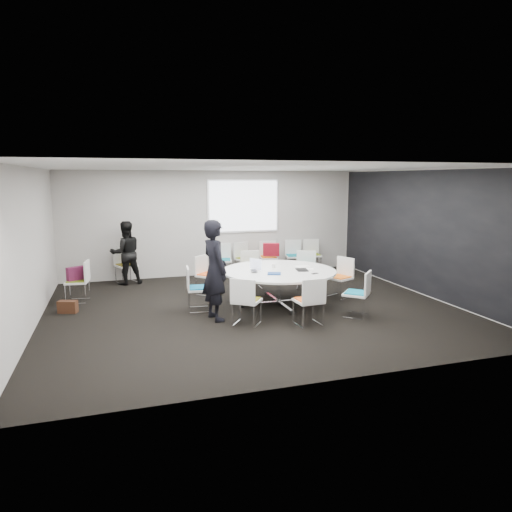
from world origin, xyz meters
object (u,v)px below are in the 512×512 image
object	(u,v)px
brown_bag	(68,307)
chair_ring_h	(357,302)
chair_ring_a	(339,285)
person_main	(215,270)
maroon_bag	(77,273)
laptop	(256,271)
cup	(273,266)
conference_table	(279,278)
chair_ring_c	(252,277)
chair_back_a	(223,267)
chair_ring_e	(198,297)
chair_back_c	(269,264)
chair_back_e	(312,261)
person_back	(126,253)
chair_ring_g	(309,310)
chair_person_back	(126,272)
chair_back_d	(294,262)
chair_back_b	(245,265)
chair_ring_b	(306,277)
chair_ring_d	(208,282)
chair_spare_left	(79,289)
chair_ring_f	(246,310)

from	to	relation	value
brown_bag	chair_ring_h	bearing A→B (deg)	-19.72
chair_ring_a	person_main	size ratio (longest dim) A/B	0.47
maroon_bag	brown_bag	bearing A→B (deg)	-99.91
laptop	cup	size ratio (longest dim) A/B	3.25
conference_table	chair_ring_c	world-z (taller)	chair_ring_c
chair_back_a	chair_ring_e	bearing A→B (deg)	79.22
chair_back_c	brown_bag	world-z (taller)	chair_back_c
maroon_bag	chair_back_c	bearing A→B (deg)	18.26
chair_ring_a	chair_back_e	size ratio (longest dim) A/B	1.00
conference_table	brown_bag	xyz separation A→B (m)	(-4.15, 0.64, -0.43)
chair_ring_h	person_back	world-z (taller)	person_back
chair_ring_g	chair_person_back	size ratio (longest dim) A/B	1.00
chair_back_d	person_main	xyz separation A→B (m)	(-3.04, -3.64, 0.66)
chair_back_b	chair_ring_b	bearing A→B (deg)	97.10
chair_person_back	conference_table	bearing A→B (deg)	110.82
chair_back_c	person_back	size ratio (longest dim) A/B	0.56
chair_person_back	chair_back_a	bearing A→B (deg)	155.40
chair_back_d	chair_ring_a	bearing A→B (deg)	99.71
chair_ring_h	chair_back_a	xyz separation A→B (m)	(-1.61, 4.22, 0.00)
chair_ring_b	person_back	xyz separation A→B (m)	(-4.06, 1.72, 0.51)
chair_ring_d	chair_spare_left	bearing A→B (deg)	-46.56
chair_ring_a	chair_ring_f	xyz separation A→B (m)	(-2.48, -1.23, 0.00)
chair_ring_b	chair_ring_g	xyz separation A→B (m)	(-1.06, -2.58, 0.00)
chair_ring_b	chair_back_c	distance (m)	1.92
chair_ring_d	chair_ring_f	bearing A→B (deg)	52.63
chair_ring_g	person_back	distance (m)	5.26
chair_ring_d	brown_bag	size ratio (longest dim) A/B	2.44
chair_ring_e	person_back	distance (m)	3.12
cup	chair_ring_h	bearing A→B (deg)	-51.21
chair_ring_a	brown_bag	size ratio (longest dim) A/B	2.44
chair_ring_a	chair_spare_left	world-z (taller)	same
chair_back_a	brown_bag	distance (m)	4.34
chair_ring_g	chair_back_e	world-z (taller)	same
chair_back_e	chair_ring_b	bearing A→B (deg)	72.78
chair_ring_f	brown_bag	bearing A→B (deg)	-173.24
chair_ring_a	chair_ring_f	distance (m)	2.77
conference_table	chair_ring_b	world-z (taller)	chair_ring_b
chair_ring_b	chair_back_d	size ratio (longest dim) A/B	1.00
chair_ring_g	person_main	xyz separation A→B (m)	(-1.51, 0.84, 0.66)
person_main	chair_ring_c	bearing A→B (deg)	-45.69
chair_ring_f	chair_ring_d	bearing A→B (deg)	131.32
chair_ring_c	maroon_bag	world-z (taller)	chair_ring_c
conference_table	chair_back_d	xyz separation A→B (m)	(1.56, 3.03, -0.28)
person_back	brown_bag	distance (m)	2.59
chair_ring_a	laptop	world-z (taller)	chair_ring_a
chair_ring_g	chair_back_e	size ratio (longest dim) A/B	1.00
person_back	maroon_bag	distance (m)	1.76
chair_back_c	laptop	xyz separation A→B (m)	(-1.31, -3.04, 0.47)
chair_ring_g	maroon_bag	world-z (taller)	chair_ring_g
chair_ring_g	chair_back_d	world-z (taller)	same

